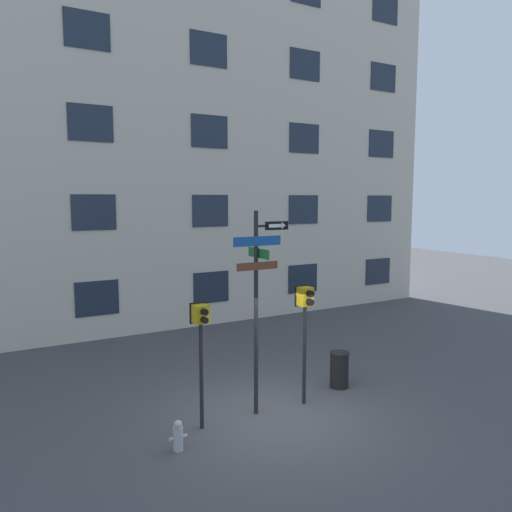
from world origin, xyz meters
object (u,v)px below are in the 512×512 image
pedestrian_signal_left (201,333)px  pedestrian_signal_right (305,312)px  trash_bin (339,370)px  street_sign_pole (259,292)px  fire_hydrant (178,436)px

pedestrian_signal_left → pedestrian_signal_right: pedestrian_signal_right is taller
trash_bin → pedestrian_signal_right: bearing=-163.5°
pedestrian_signal_left → trash_bin: pedestrian_signal_left is taller
street_sign_pole → fire_hydrant: size_ratio=7.55×
pedestrian_signal_left → fire_hydrant: size_ratio=4.43×
street_sign_pole → trash_bin: (2.43, 0.31, -2.18)m
pedestrian_signal_left → pedestrian_signal_right: size_ratio=0.95×
pedestrian_signal_right → trash_bin: size_ratio=3.06×
pedestrian_signal_left → trash_bin: size_ratio=2.91×
pedestrian_signal_right → fire_hydrant: pedestrian_signal_right is taller
pedestrian_signal_left → pedestrian_signal_right: bearing=-0.4°
pedestrian_signal_left → fire_hydrant: bearing=-140.7°
fire_hydrant → trash_bin: (4.49, 0.96, 0.16)m
pedestrian_signal_left → fire_hydrant: pedestrian_signal_left is taller
street_sign_pole → fire_hydrant: street_sign_pole is taller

